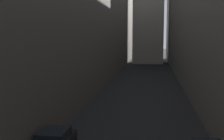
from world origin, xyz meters
TOP-DOWN VIEW (x-y plane):
  - ground_plane at (0.00, 48.00)m, footprint 264.00×264.00m
  - building_block_left at (-12.83, 50.00)m, footprint 14.66×108.00m

SIDE VIEW (x-z plane):
  - ground_plane at x=0.00m, z-range 0.00..0.00m
  - building_block_left at x=-12.83m, z-range 0.00..24.51m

